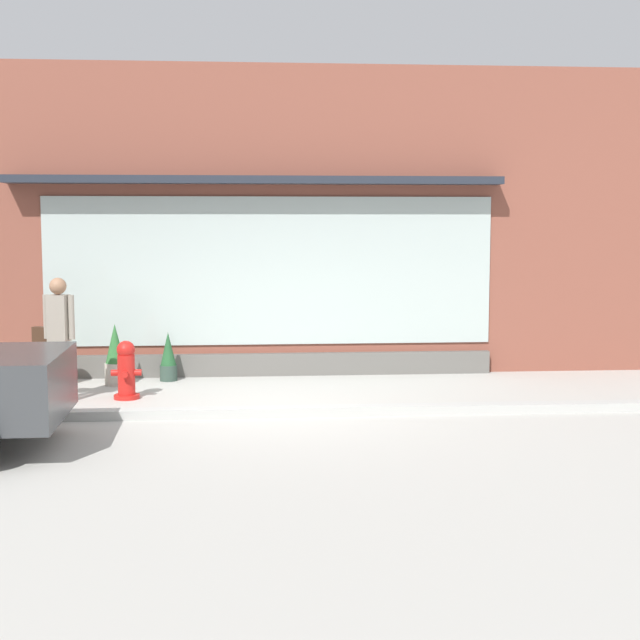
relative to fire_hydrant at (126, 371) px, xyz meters
The scene contains 8 objects.
ground_plane 2.24m from the fire_hydrant, 31.75° to the right, with size 60.00×60.00×0.00m, color #B2AFA8.
curb_strip 2.34m from the fire_hydrant, 35.97° to the right, with size 14.00×0.24×0.12m, color #B2B2AD.
storefront 3.42m from the fire_hydrant, 47.16° to the left, with size 14.00×0.81×4.94m.
fire_hydrant is the anchor object (origin of this frame).
pedestrian_with_handbag 1.08m from the fire_hydrant, 169.33° to the right, with size 0.61×0.31×1.71m.
potted_plant_window_right 1.17m from the fire_hydrant, 105.05° to the left, with size 0.32×0.32×0.93m.
potted_plant_corner_tall 1.52m from the fire_hydrant, 72.07° to the left, with size 0.27×0.27×0.76m.
potted_plant_by_entrance 1.69m from the fire_hydrant, 130.54° to the left, with size 0.30×0.30×0.58m.
Camera 1 is at (-0.23, -11.81, 2.48)m, focal length 52.10 mm.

